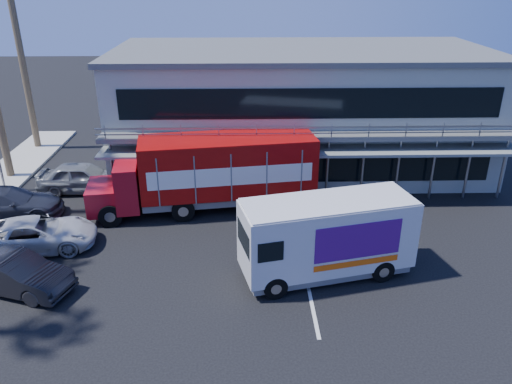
{
  "coord_description": "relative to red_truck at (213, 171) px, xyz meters",
  "views": [
    {
      "loc": [
        -0.5,
        -15.42,
        11.55
      ],
      "look_at": [
        0.02,
        5.29,
        2.3
      ],
      "focal_mm": 35.0,
      "sensor_mm": 36.0,
      "label": 1
    }
  ],
  "objects": [
    {
      "name": "ground",
      "position": [
        2.12,
        -8.39,
        -2.13
      ],
      "size": [
        120.0,
        120.0,
        0.0
      ],
      "primitive_type": "plane",
      "color": "black",
      "rests_on": "ground"
    },
    {
      "name": "building",
      "position": [
        5.12,
        6.55,
        1.53
      ],
      "size": [
        22.4,
        12.0,
        7.3
      ],
      "color": "#9FA597",
      "rests_on": "ground"
    },
    {
      "name": "red_truck",
      "position": [
        0.0,
        0.0,
        0.0
      ],
      "size": [
        11.74,
        4.27,
        3.87
      ],
      "rotation": [
        0.0,
        0.0,
        0.14
      ],
      "color": "maroon",
      "rests_on": "ground"
    },
    {
      "name": "white_van",
      "position": [
        4.9,
        -6.39,
        -0.35
      ],
      "size": [
        7.23,
        3.88,
        3.36
      ],
      "rotation": [
        0.0,
        0.0,
        0.23
      ],
      "color": "silver",
      "rests_on": "ground"
    },
    {
      "name": "parked_car_b",
      "position": [
        -7.38,
        -7.19,
        -1.36
      ],
      "size": [
        4.9,
        3.01,
        1.53
      ],
      "primitive_type": "imported",
      "rotation": [
        0.0,
        0.0,
        1.25
      ],
      "color": "black",
      "rests_on": "ground"
    },
    {
      "name": "parked_car_c",
      "position": [
        -7.75,
        -3.99,
        -1.4
      ],
      "size": [
        5.6,
        3.27,
        1.46
      ],
      "primitive_type": "imported",
      "rotation": [
        0.0,
        0.0,
        1.74
      ],
      "color": "silver",
      "rests_on": "ground"
    },
    {
      "name": "parked_car_d",
      "position": [
        -10.38,
        -0.79,
        -1.34
      ],
      "size": [
        5.62,
        2.75,
        1.57
      ],
      "primitive_type": "imported",
      "rotation": [
        0.0,
        0.0,
        1.67
      ],
      "color": "#2A2C38",
      "rests_on": "ground"
    },
    {
      "name": "parked_car_e",
      "position": [
        -7.47,
        2.41,
        -1.28
      ],
      "size": [
        4.99,
        2.04,
        1.69
      ],
      "primitive_type": "imported",
      "rotation": [
        0.0,
        0.0,
        1.56
      ],
      "color": "slate",
      "rests_on": "ground"
    }
  ]
}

